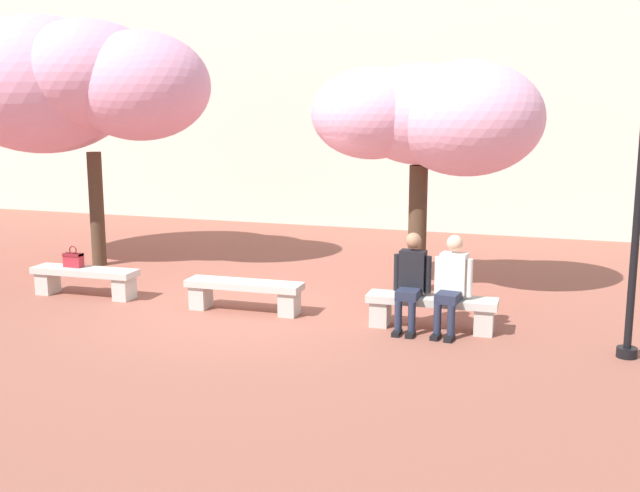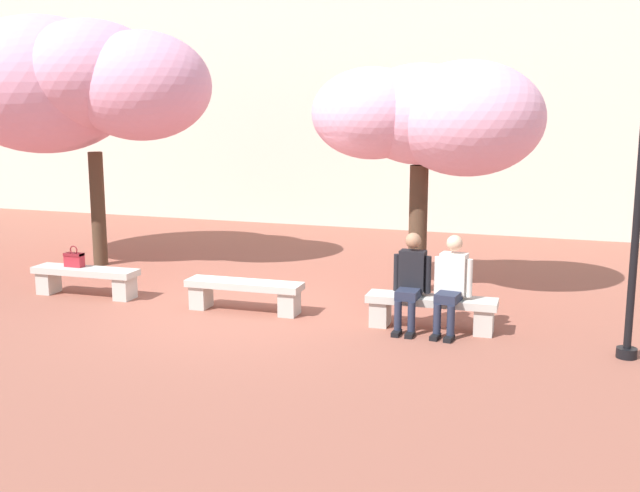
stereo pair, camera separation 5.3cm
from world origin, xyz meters
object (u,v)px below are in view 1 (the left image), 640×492
person_seated_right (452,281)px  cherry_tree_secondary (75,83)px  stone_bench_center (431,307)px  cherry_tree_main (429,117)px  stone_bench_near_west (244,291)px  handbag (73,259)px  stone_bench_west_end (85,278)px  person_seated_left (411,278)px

person_seated_right → cherry_tree_secondary: (-7.29, 2.15, 2.66)m
stone_bench_center → cherry_tree_main: 3.19m
stone_bench_near_west → cherry_tree_main: cherry_tree_main is taller
handbag → cherry_tree_main: (5.22, 1.92, 2.20)m
handbag → person_seated_right: bearing=-0.8°
stone_bench_near_west → cherry_tree_main: bearing=40.7°
stone_bench_west_end → cherry_tree_main: 5.91m
cherry_tree_secondary → stone_bench_near_west: bearing=-26.0°
stone_bench_near_west → cherry_tree_secondary: size_ratio=0.35×
stone_bench_near_west → stone_bench_center: bearing=0.0°
person_seated_left → cherry_tree_secondary: 7.57m
cherry_tree_main → stone_bench_near_west: bearing=-139.3°
stone_bench_west_end → handbag: handbag is taller
stone_bench_west_end → person_seated_right: bearing=-0.5°
stone_bench_west_end → stone_bench_center: 5.47m
stone_bench_west_end → handbag: size_ratio=5.13×
person_seated_left → person_seated_right: size_ratio=1.00×
stone_bench_center → cherry_tree_secondary: size_ratio=0.35×
cherry_tree_main → stone_bench_center: bearing=-76.4°
stone_bench_center → person_seated_right: (0.27, -0.05, 0.40)m
stone_bench_near_west → person_seated_left: bearing=-1.2°
stone_bench_west_end → handbag: (-0.22, 0.03, 0.28)m
stone_bench_near_west → person_seated_left: (2.46, -0.05, 0.40)m
stone_bench_center → cherry_tree_main: (-0.47, 1.95, 2.48)m
stone_bench_west_end → stone_bench_near_west: bearing=0.0°
stone_bench_west_end → person_seated_right: person_seated_right is taller
person_seated_left → cherry_tree_secondary: bearing=162.4°
person_seated_right → cherry_tree_secondary: size_ratio=0.26×
stone_bench_west_end → person_seated_right: size_ratio=1.35×
stone_bench_near_west → person_seated_right: bearing=-1.0°
person_seated_left → stone_bench_center: bearing=11.1°
person_seated_left → stone_bench_near_west: bearing=178.8°
stone_bench_center → person_seated_left: 0.49m
handbag → cherry_tree_secondary: cherry_tree_secondary is taller
person_seated_left → cherry_tree_main: 2.89m
stone_bench_west_end → stone_bench_near_west: 2.74m
cherry_tree_main → cherry_tree_secondary: size_ratio=0.73×
cherry_tree_secondary → stone_bench_center: bearing=-16.6°
stone_bench_west_end → cherry_tree_secondary: size_ratio=0.35×
person_seated_left → stone_bench_west_end: bearing=179.4°
stone_bench_center → person_seated_left: size_ratio=1.35×
stone_bench_center → person_seated_left: bearing=-168.9°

